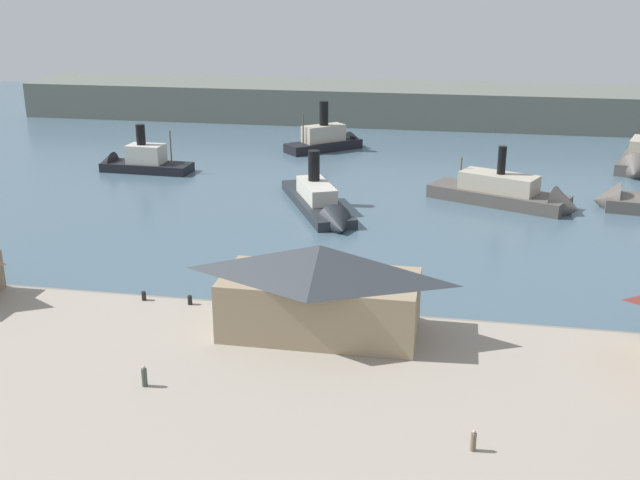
% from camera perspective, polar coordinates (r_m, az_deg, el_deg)
% --- Properties ---
extents(ground_plane, '(320.00, 320.00, 0.00)m').
position_cam_1_polar(ground_plane, '(79.13, -0.23, -4.75)').
color(ground_plane, '#476070').
extents(quay_promenade, '(110.00, 36.00, 1.20)m').
position_cam_1_polar(quay_promenade, '(59.76, -4.32, -12.46)').
color(quay_promenade, '#9E9384').
rests_on(quay_promenade, ground).
extents(seawall_edge, '(110.00, 0.80, 1.00)m').
position_cam_1_polar(seawall_edge, '(75.70, -0.75, -5.46)').
color(seawall_edge, gray).
rests_on(seawall_edge, ground).
extents(ferry_shed_central_terminal, '(17.69, 8.52, 8.32)m').
position_cam_1_polar(ferry_shed_central_terminal, '(68.60, 0.00, -3.62)').
color(ferry_shed_central_terminal, '#998466').
rests_on(ferry_shed_central_terminal, quay_promenade).
extents(pedestrian_standing_center, '(0.44, 0.44, 1.78)m').
position_cam_1_polar(pedestrian_standing_center, '(62.78, -12.81, -9.79)').
color(pedestrian_standing_center, '#3D4C42').
rests_on(pedestrian_standing_center, quay_promenade).
extents(pedestrian_walking_east, '(0.39, 0.39, 1.59)m').
position_cam_1_polar(pedestrian_walking_east, '(54.78, 11.23, -14.33)').
color(pedestrian_walking_east, '#6B5B4C').
rests_on(pedestrian_walking_east, quay_promenade).
extents(mooring_post_center_east, '(0.44, 0.44, 0.90)m').
position_cam_1_polar(mooring_post_center_east, '(78.83, -12.85, -4.04)').
color(mooring_post_center_east, black).
rests_on(mooring_post_center_east, quay_promenade).
extents(mooring_post_center_west, '(0.44, 0.44, 0.90)m').
position_cam_1_polar(mooring_post_center_west, '(76.96, -9.56, -4.39)').
color(mooring_post_center_west, black).
rests_on(mooring_post_center_west, quay_promenade).
extents(ferry_departing_north, '(15.45, 25.19, 9.87)m').
position_cam_1_polar(ferry_departing_north, '(109.14, 0.14, 2.61)').
color(ferry_departing_north, '#23282D').
rests_on(ferry_departing_north, ground).
extents(ferry_near_quay, '(15.23, 14.60, 10.80)m').
position_cam_1_polar(ferry_near_quay, '(151.18, 0.70, 7.40)').
color(ferry_near_quay, black).
rests_on(ferry_near_quay, ground).
extents(ferry_moored_west, '(22.65, 14.56, 10.42)m').
position_cam_1_polar(ferry_moored_west, '(116.38, 14.07, 3.23)').
color(ferry_moored_west, '#514C47').
rests_on(ferry_moored_west, ground).
extents(ferry_moored_east, '(17.03, 5.85, 9.68)m').
position_cam_1_polar(ferry_moored_east, '(137.56, -13.31, 5.62)').
color(ferry_moored_east, black).
rests_on(ferry_moored_east, ground).
extents(far_headland, '(180.00, 24.00, 8.00)m').
position_cam_1_polar(far_headland, '(183.89, 6.36, 9.96)').
color(far_headland, '#60665B').
rests_on(far_headland, ground).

